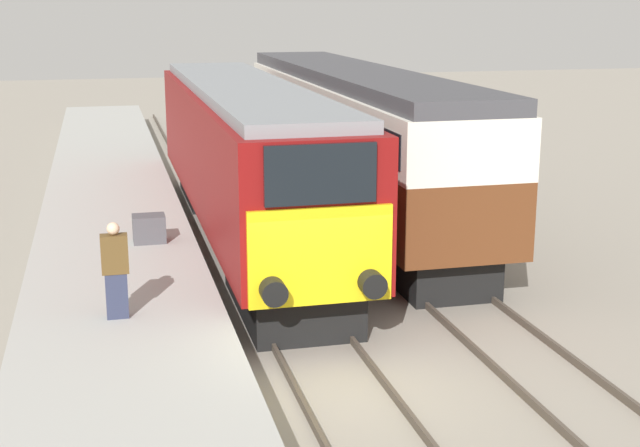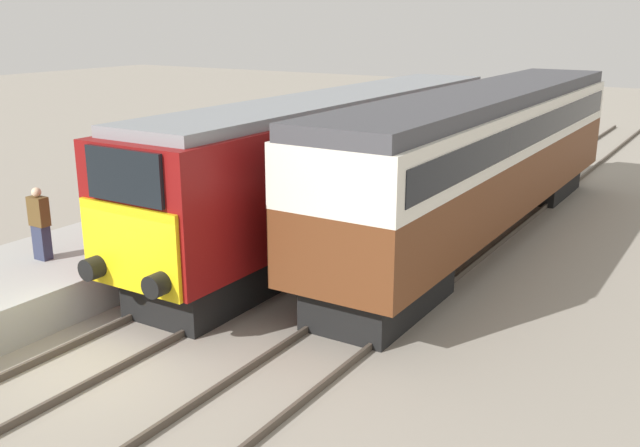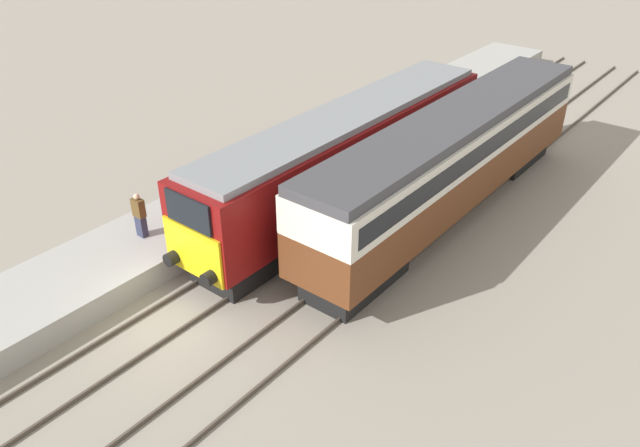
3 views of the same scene
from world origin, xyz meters
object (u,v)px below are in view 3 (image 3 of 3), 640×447
Objects in this scene: locomotive at (347,155)px; passenger_carriage at (453,155)px; person_on_platform at (140,215)px; luggage_crate at (254,185)px.

locomotive is 0.97× the size of passenger_carriage.
locomotive reaches higher than person_on_platform.
locomotive is at bearing -148.86° from passenger_carriage.
locomotive reaches higher than luggage_crate.
passenger_carriage reaches higher than locomotive.
passenger_carriage is 11.56m from person_on_platform.
person_on_platform is 4.81m from luggage_crate.
person_on_platform is at bearing -125.85° from passenger_carriage.
locomotive is 22.99× the size of luggage_crate.
passenger_carriage reaches higher than luggage_crate.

